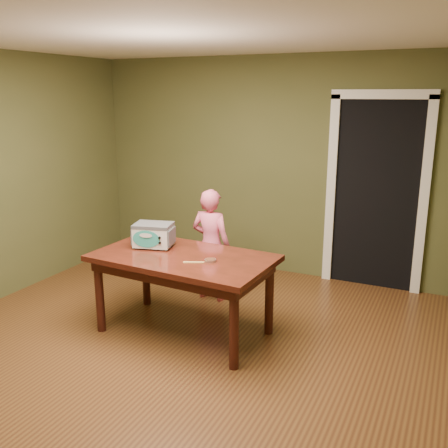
# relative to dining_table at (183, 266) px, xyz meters

# --- Properties ---
(floor) EXTENTS (5.00, 5.00, 0.00)m
(floor) POSITION_rel_dining_table_xyz_m (0.05, -0.53, -0.65)
(floor) COLOR brown
(floor) RESTS_ON ground
(room_shell) EXTENTS (4.52, 5.02, 2.61)m
(room_shell) POSITION_rel_dining_table_xyz_m (0.05, -0.53, 1.06)
(room_shell) COLOR brown
(room_shell) RESTS_ON ground
(doorway) EXTENTS (1.10, 0.66, 2.25)m
(doorway) POSITION_rel_dining_table_xyz_m (1.35, 2.25, 0.41)
(doorway) COLOR black
(doorway) RESTS_ON ground
(dining_table) EXTENTS (1.65, 0.98, 0.75)m
(dining_table) POSITION_rel_dining_table_xyz_m (0.00, 0.00, 0.00)
(dining_table) COLOR #35140C
(dining_table) RESTS_ON floor
(toy_oven) EXTENTS (0.41, 0.33, 0.23)m
(toy_oven) POSITION_rel_dining_table_xyz_m (-0.38, 0.10, 0.22)
(toy_oven) COLOR #4C4F54
(toy_oven) RESTS_ON dining_table
(baking_pan) EXTENTS (0.10, 0.10, 0.02)m
(baking_pan) POSITION_rel_dining_table_xyz_m (0.30, -0.04, 0.11)
(baking_pan) COLOR silver
(baking_pan) RESTS_ON dining_table
(spatula) EXTENTS (0.17, 0.10, 0.01)m
(spatula) POSITION_rel_dining_table_xyz_m (0.19, -0.14, 0.10)
(spatula) COLOR tan
(spatula) RESTS_ON dining_table
(child) EXTENTS (0.45, 0.30, 1.20)m
(child) POSITION_rel_dining_table_xyz_m (-0.14, 0.83, -0.05)
(child) COLOR #F26384
(child) RESTS_ON floor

